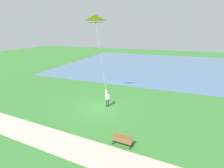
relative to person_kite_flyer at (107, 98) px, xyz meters
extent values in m
plane|color=#33702D|center=(0.71, -0.65, -1.05)|extent=(120.00, 120.00, 0.00)
cube|color=#476B8E|center=(-25.50, 3.35, -1.04)|extent=(36.00, 44.00, 0.01)
cube|color=#ADA393|center=(7.19, 1.35, -1.04)|extent=(4.38, 32.09, 0.02)
cube|color=#232328|center=(0.09, -0.08, -1.02)|extent=(0.25, 0.25, 0.06)
cylinder|color=#383842|center=(0.10, -0.07, -0.60)|extent=(0.14, 0.14, 0.82)
cube|color=#232328|center=(-0.08, 0.08, -1.02)|extent=(0.25, 0.25, 0.06)
cylinder|color=#383842|center=(-0.07, 0.10, -0.60)|extent=(0.14, 0.14, 0.82)
cube|color=white|center=(0.02, 0.02, 0.11)|extent=(0.44, 0.44, 0.60)
sphere|color=#996B4C|center=(0.02, 0.02, 0.57)|extent=(0.22, 0.22, 0.22)
ellipsoid|color=#4C3319|center=(0.03, 0.03, 0.61)|extent=(0.32, 0.32, 0.13)
cylinder|color=white|center=(-0.07, -0.20, 0.56)|extent=(0.56, 0.25, 0.43)
cylinder|color=white|center=(-0.20, -0.08, 0.56)|extent=(0.23, 0.56, 0.43)
sphere|color=#996B4C|center=(-0.25, -0.26, 0.69)|extent=(0.10, 0.10, 0.10)
pyramid|color=yellow|center=(-1.78, -2.07, 8.29)|extent=(1.43, 2.00, 0.68)
cone|color=#E02D9E|center=(-2.14, -2.21, 7.87)|extent=(0.26, 0.26, 0.22)
cylinder|color=black|center=(-2.14, -2.21, 7.98)|extent=(0.67, 1.62, 0.02)
cylinder|color=silver|center=(-1.19, -1.23, 4.26)|extent=(1.90, 1.97, 7.13)
cube|color=brown|center=(5.72, 3.44, -0.60)|extent=(0.53, 1.52, 0.05)
cube|color=brown|center=(5.53, 3.45, -0.37)|extent=(0.13, 1.50, 0.40)
cube|color=#2D2D33|center=(5.92, 4.10, -0.82)|extent=(0.06, 0.06, 0.45)
cube|color=#2D2D33|center=(5.60, 4.12, -0.82)|extent=(0.06, 0.06, 0.45)
cube|color=#2D2D33|center=(5.84, 2.76, -0.82)|extent=(0.06, 0.06, 0.45)
cube|color=#2D2D33|center=(5.52, 2.78, -0.82)|extent=(0.06, 0.06, 0.45)
camera|label=1|loc=(15.30, 6.21, 7.13)|focal=25.79mm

